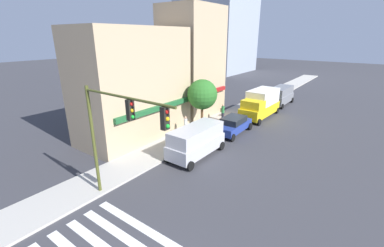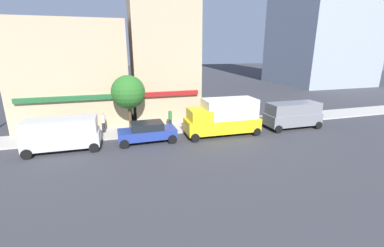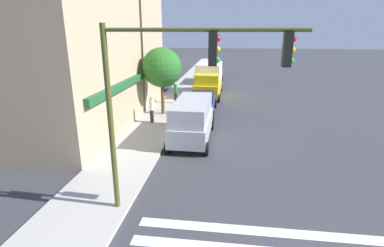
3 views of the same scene
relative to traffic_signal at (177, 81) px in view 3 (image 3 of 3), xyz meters
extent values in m
cube|color=silver|center=(-0.58, -4.20, -4.61)|extent=(0.46, 10.80, 0.01)
cube|color=tan|center=(7.41, 7.30, 0.09)|extent=(9.83, 5.00, 9.42)
cube|color=#1E592D|center=(7.41, 4.65, -1.62)|extent=(8.35, 0.30, 0.40)
cube|color=tan|center=(15.96, 7.30, 1.24)|extent=(6.28, 5.00, 11.71)
cube|color=maroon|center=(15.96, 4.65, -1.62)|extent=(5.34, 0.30, 0.40)
cylinder|color=#474C1E|center=(0.00, 2.20, -1.47)|extent=(0.18, 0.18, 6.30)
cylinder|color=#474C1E|center=(0.00, -0.76, 1.48)|extent=(0.12, 5.92, 0.12)
cube|color=black|center=(0.00, -1.06, 0.96)|extent=(0.32, 0.24, 0.95)
sphere|color=red|center=(0.00, -1.19, 1.25)|extent=(0.18, 0.18, 0.18)
sphere|color=#EAAD14|center=(0.00, -1.19, 0.95)|extent=(0.18, 0.18, 0.18)
sphere|color=green|center=(0.00, -1.19, 0.65)|extent=(0.18, 0.18, 0.18)
cube|color=black|center=(0.00, -3.13, 0.96)|extent=(0.32, 0.24, 0.95)
sphere|color=red|center=(0.00, -3.26, 1.25)|extent=(0.18, 0.18, 0.18)
sphere|color=#EAAD14|center=(0.00, -3.26, 0.95)|extent=(0.18, 0.18, 0.18)
sphere|color=green|center=(0.00, -3.26, 0.65)|extent=(0.18, 0.18, 0.18)
cube|color=#B7B7BC|center=(7.27, 0.50, -3.78)|extent=(5.02, 2.06, 1.00)
cube|color=#B7B7BC|center=(7.27, 0.50, -2.78)|extent=(4.77, 1.90, 1.00)
cylinder|color=black|center=(5.18, 1.50, -4.28)|extent=(0.68, 0.22, 0.68)
cylinder|color=black|center=(5.18, -0.50, -4.28)|extent=(0.68, 0.22, 0.68)
cylinder|color=black|center=(9.36, 1.50, -4.28)|extent=(0.68, 0.22, 0.68)
cylinder|color=black|center=(9.36, -0.50, -4.28)|extent=(0.68, 0.22, 0.68)
cube|color=navy|center=(13.23, 0.50, -3.93)|extent=(4.43, 1.88, 0.70)
cube|color=black|center=(13.23, 0.50, -3.30)|extent=(2.45, 1.70, 0.55)
cylinder|color=black|center=(11.43, 1.40, -4.28)|extent=(0.68, 0.22, 0.68)
cylinder|color=black|center=(11.43, -0.40, -4.28)|extent=(0.68, 0.22, 0.68)
cylinder|color=black|center=(15.02, 1.40, -4.28)|extent=(0.68, 0.22, 0.68)
cylinder|color=black|center=(15.02, -0.40, -4.28)|extent=(0.68, 0.22, 0.68)
cube|color=yellow|center=(19.48, 0.50, -3.73)|extent=(6.25, 2.35, 1.10)
cube|color=silver|center=(20.10, 0.50, -2.38)|extent=(4.39, 2.31, 1.60)
cube|color=yellow|center=(17.49, 0.50, -2.73)|extent=(1.79, 2.13, 0.90)
cylinder|color=black|center=(16.79, 1.60, -4.28)|extent=(0.68, 0.22, 0.68)
cylinder|color=black|center=(16.79, -0.60, -4.28)|extent=(0.68, 0.22, 0.68)
cylinder|color=black|center=(22.17, 1.60, -4.28)|extent=(0.68, 0.22, 0.68)
cylinder|color=black|center=(22.17, -0.60, -4.28)|extent=(0.68, 0.22, 0.68)
cube|color=slate|center=(26.42, 0.50, -3.78)|extent=(5.01, 2.03, 1.00)
cube|color=slate|center=(26.42, 0.50, -2.78)|extent=(4.76, 1.86, 1.00)
cylinder|color=black|center=(24.32, 1.50, -4.28)|extent=(0.68, 0.22, 0.68)
cylinder|color=black|center=(24.32, -0.50, -4.28)|extent=(0.68, 0.22, 0.68)
cylinder|color=black|center=(28.51, 1.50, -4.28)|extent=(0.68, 0.22, 0.68)
cylinder|color=black|center=(28.51, -0.50, -4.28)|extent=(0.68, 0.22, 0.68)
cylinder|color=#23232D|center=(9.91, 3.55, -4.04)|extent=(0.26, 0.26, 0.85)
cylinder|color=silver|center=(9.91, 3.55, -3.27)|extent=(0.32, 0.32, 0.70)
sphere|color=tan|center=(9.91, 3.55, -2.81)|extent=(0.22, 0.22, 0.22)
cylinder|color=#23232D|center=(15.58, 2.98, -4.04)|extent=(0.26, 0.26, 0.85)
cylinder|color=#2D7A3D|center=(15.58, 2.98, -3.27)|extent=(0.32, 0.32, 0.70)
sphere|color=tan|center=(15.58, 2.98, -2.81)|extent=(0.22, 0.22, 0.22)
cylinder|color=brown|center=(12.14, 3.30, -3.26)|extent=(0.24, 0.24, 2.41)
sphere|color=#286623|center=(12.14, 3.30, -1.08)|extent=(2.80, 2.80, 2.80)
camera|label=1|loc=(-7.20, -9.79, 4.08)|focal=24.00mm
camera|label=2|loc=(11.18, -18.55, 2.42)|focal=24.00mm
camera|label=3|loc=(-8.81, -1.61, 1.49)|focal=28.00mm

